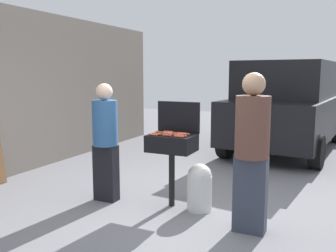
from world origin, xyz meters
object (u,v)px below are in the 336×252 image
Objects in this scene: hot_dog_3 at (179,135)px; hot_dog_7 at (167,135)px; hot_dog_4 at (168,134)px; hot_dog_13 at (185,134)px; person_left at (105,138)px; hot_dog_5 at (182,136)px; propane_tank at (199,186)px; hot_dog_14 at (157,134)px; bbq_grill at (172,146)px; hot_dog_10 at (182,134)px; parked_minivan at (288,106)px; hot_dog_6 at (173,133)px; person_right at (252,147)px; hot_dog_11 at (158,134)px; hot_dog_0 at (153,135)px; hot_dog_8 at (168,133)px; hot_dog_9 at (160,132)px; hot_dog_12 at (179,136)px; hot_dog_15 at (168,132)px; hot_dog_1 at (182,133)px; hot_dog_2 at (176,135)px.

hot_dog_7 is at bearing -135.11° from hot_dog_3.
hot_dog_4 is 0.23m from hot_dog_13.
hot_dog_13 is at bearing 5.43° from person_left.
hot_dog_5 is 0.70m from propane_tank.
person_left is at bearing -174.05° from hot_dog_14.
bbq_grill is at bearing 3.87° from person_left.
hot_dog_10 is 0.33m from hot_dog_14.
parked_minivan is (0.96, 4.46, 0.05)m from hot_dog_4.
hot_dog_10 is at bearing -21.75° from hot_dog_6.
hot_dog_7 is 4.67m from parked_minivan.
person_right is at bearing -18.33° from bbq_grill.
hot_dog_6 is 1.00× the size of hot_dog_7.
parked_minivan is (1.08, 4.51, 0.05)m from hot_dog_11.
hot_dog_7 is (0.18, 0.03, 0.00)m from hot_dog_0.
bbq_grill is 7.44× the size of hot_dog_3.
hot_dog_8 is 1.00× the size of hot_dog_9.
hot_dog_12 is 0.39m from hot_dog_15.
hot_dog_1 is at bearing 110.82° from hot_dog_5.
hot_dog_12 and hot_dog_13 have the same top height.
hot_dog_4 and hot_dog_14 have the same top height.
hot_dog_0 is 1.00× the size of hot_dog_12.
hot_dog_13 is at bearing 48.52° from hot_dog_7.
person_left is at bearing -163.52° from hot_dog_6.
hot_dog_3 is at bearing 10.11° from hot_dog_11.
parked_minivan reaches higher than hot_dog_2.
hot_dog_5 is at bearing -26.89° from bbq_grill.
hot_dog_0 is 1.00× the size of hot_dog_4.
hot_dog_2 is (0.08, -0.05, 0.16)m from bbq_grill.
hot_dog_5 is at bearing -6.66° from person_right.
hot_dog_1 is at bearing 4.16° from hot_dog_6.
hot_dog_7 is 1.00× the size of hot_dog_10.
hot_dog_5 is at bearing 11.42° from hot_dog_7.
parked_minivan reaches higher than hot_dog_12.
hot_dog_2 is 1.00× the size of hot_dog_11.
hot_dog_0 is 0.42m from hot_dog_13.
hot_dog_2 and hot_dog_14 have the same top height.
hot_dog_14 reaches higher than propane_tank.
person_right reaches higher than hot_dog_4.
hot_dog_11 is at bearing -164.15° from hot_dog_10.
hot_dog_14 is at bearing -84.44° from hot_dog_11.
hot_dog_12 is at bearing -47.97° from hot_dog_2.
hot_dog_7 and hot_dog_11 have the same top height.
hot_dog_12 and hot_dog_14 have the same top height.
hot_dog_5 and hot_dog_7 have the same top height.
hot_dog_3 is (0.11, -0.02, 0.16)m from bbq_grill.
hot_dog_6 is at bearing -11.72° from person_right.
hot_dog_6 is 1.00× the size of hot_dog_9.
hot_dog_4 is 0.89m from person_left.
hot_dog_10 is (0.20, -0.01, 0.00)m from hot_dog_8.
hot_dog_3 and hot_dog_14 have the same top height.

